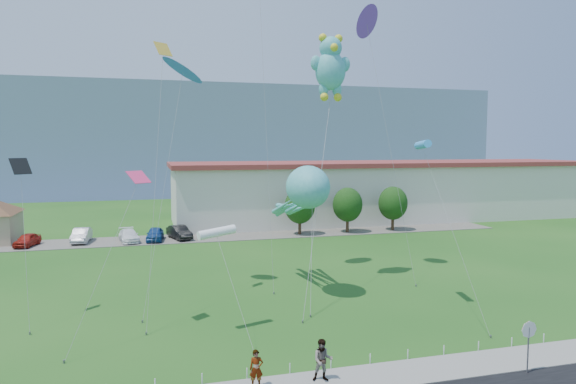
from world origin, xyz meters
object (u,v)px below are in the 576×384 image
(parked_car_red, at_px, (27,240))
(pedestrian_right, at_px, (323,360))
(stop_sign, at_px, (529,334))
(parked_car_blue, at_px, (155,234))
(teddy_bear_kite, at_px, (331,66))
(parked_car_silver, at_px, (81,235))
(pedestrian_left, at_px, (256,369))
(parked_car_white, at_px, (129,236))
(octopus_kite, at_px, (304,195))
(warehouse, at_px, (386,190))
(parked_car_black, at_px, (179,232))

(parked_car_red, bearing_deg, pedestrian_right, -48.76)
(stop_sign, bearing_deg, parked_car_blue, 112.52)
(pedestrian_right, xyz_separation_m, teddy_bear_kite, (6.14, 16.17, 15.36))
(pedestrian_right, height_order, parked_car_silver, pedestrian_right)
(pedestrian_left, relative_size, parked_car_red, 0.42)
(parked_car_white, distance_m, octopus_kite, 27.41)
(warehouse, relative_size, pedestrian_left, 37.44)
(parked_car_blue, bearing_deg, parked_car_red, -174.77)
(parked_car_silver, distance_m, parked_car_black, 10.36)
(warehouse, xyz_separation_m, stop_sign, (-16.50, -48.21, -2.26))
(parked_car_black, xyz_separation_m, teddy_bear_kite, (10.14, -21.15, 15.60))
(parked_car_red, height_order, octopus_kite, octopus_kite)
(warehouse, distance_m, parked_car_black, 31.42)
(pedestrian_right, xyz_separation_m, parked_car_blue, (-6.65, 36.92, -0.25))
(parked_car_silver, relative_size, parked_car_white, 1.01)
(octopus_kite, height_order, teddy_bear_kite, teddy_bear_kite)
(warehouse, relative_size, parked_car_white, 13.39)
(stop_sign, height_order, parked_car_red, stop_sign)
(parked_car_red, distance_m, parked_car_silver, 5.23)
(parked_car_silver, xyz_separation_m, parked_car_blue, (7.69, -1.11, -0.03))
(pedestrian_left, distance_m, parked_car_blue, 36.93)
(pedestrian_right, bearing_deg, octopus_kite, 89.51)
(teddy_bear_kite, bearing_deg, pedestrian_right, -110.78)
(parked_car_silver, bearing_deg, octopus_kite, -50.91)
(pedestrian_right, relative_size, parked_car_silver, 0.41)
(parked_car_silver, bearing_deg, parked_car_white, -7.87)
(warehouse, height_order, teddy_bear_kite, teddy_bear_kite)
(parked_car_blue, bearing_deg, stop_sign, -61.42)
(parked_car_white, height_order, teddy_bear_kite, teddy_bear_kite)
(parked_car_white, bearing_deg, parked_car_black, -6.85)
(parked_car_red, bearing_deg, teddy_bear_kite, -25.72)
(parked_car_red, relative_size, parked_car_white, 0.85)
(stop_sign, bearing_deg, parked_car_white, 115.84)
(warehouse, xyz_separation_m, parked_car_black, (-29.84, -9.23, -3.32))
(parked_car_silver, height_order, octopus_kite, octopus_kite)
(parked_car_white, distance_m, parked_car_blue, 2.76)
(warehouse, xyz_separation_m, parked_car_white, (-35.25, -9.49, -3.40))
(parked_car_silver, xyz_separation_m, teddy_bear_kite, (20.47, -21.87, 15.58))
(parked_car_white, relative_size, octopus_kite, 0.45)
(warehouse, xyz_separation_m, pedestrian_right, (-25.84, -46.55, -3.09))
(stop_sign, bearing_deg, pedestrian_right, 169.97)
(parked_car_red, xyz_separation_m, parked_car_white, (10.08, -0.05, -0.00))
(parked_car_red, relative_size, parked_car_blue, 0.92)
(stop_sign, height_order, parked_car_silver, stop_sign)
(parked_car_silver, bearing_deg, parked_car_black, -0.67)
(parked_car_silver, relative_size, parked_car_black, 1.02)
(pedestrian_right, relative_size, parked_car_black, 0.41)
(parked_car_blue, bearing_deg, octopus_kite, -60.88)
(stop_sign, distance_m, pedestrian_left, 12.47)
(stop_sign, distance_m, teddy_bear_kite, 23.22)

